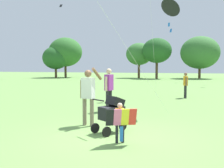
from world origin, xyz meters
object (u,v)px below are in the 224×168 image
(child_with_butterfly_kite, at_px, (120,119))
(kite_adult_black, at_px, (170,8))
(stroller, at_px, (112,111))
(person_sitting_far, at_px, (185,83))
(person_red_shirt, at_px, (109,86))
(person_adult_flyer, at_px, (88,92))

(child_with_butterfly_kite, xyz_separation_m, kite_adult_black, (0.89, 4.11, 3.44))
(stroller, xyz_separation_m, person_sitting_far, (1.98, 8.48, 0.27))
(child_with_butterfly_kite, distance_m, stroller, 1.00)
(child_with_butterfly_kite, distance_m, kite_adult_black, 5.43)
(child_with_butterfly_kite, distance_m, person_red_shirt, 4.36)
(stroller, distance_m, person_red_shirt, 3.38)
(stroller, xyz_separation_m, person_red_shirt, (-1.05, 3.18, 0.43))
(person_adult_flyer, bearing_deg, person_red_shirt, 92.27)
(kite_adult_black, relative_size, person_sitting_far, 2.95)
(stroller, relative_size, person_sitting_far, 0.71)
(child_with_butterfly_kite, bearing_deg, person_sitting_far, 80.77)
(child_with_butterfly_kite, bearing_deg, kite_adult_black, 77.72)
(child_with_butterfly_kite, distance_m, person_sitting_far, 9.50)
(child_with_butterfly_kite, height_order, person_adult_flyer, person_adult_flyer)
(stroller, bearing_deg, child_with_butterfly_kite, -63.01)
(stroller, distance_m, person_sitting_far, 8.71)
(kite_adult_black, bearing_deg, stroller, -112.75)
(child_with_butterfly_kite, bearing_deg, person_red_shirt, 110.28)
(person_adult_flyer, xyz_separation_m, person_red_shirt, (-0.10, 2.58, -0.01))
(kite_adult_black, height_order, person_red_shirt, kite_adult_black)
(person_red_shirt, bearing_deg, person_adult_flyer, -87.73)
(stroller, height_order, person_red_shirt, person_red_shirt)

